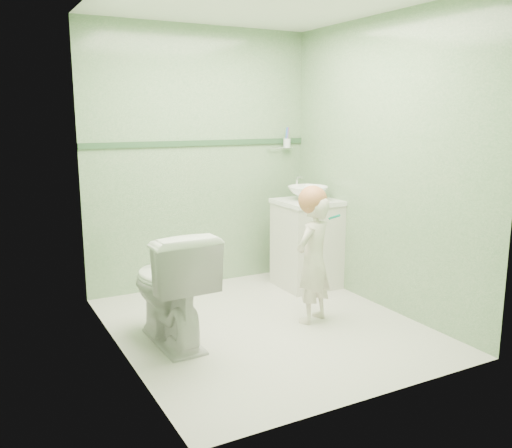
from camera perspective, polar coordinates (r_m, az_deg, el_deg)
ground at (r=4.30m, az=0.96°, el=-10.59°), size 2.50×2.50×0.00m
room_shell at (r=4.01m, az=1.02°, el=5.51°), size 2.50×2.54×2.40m
trim_stripe at (r=5.11m, az=-5.83°, el=8.42°), size 2.20×0.02×0.05m
vanity at (r=5.17m, az=5.34°, el=-2.19°), size 0.52×0.50×0.80m
counter at (r=5.09m, az=5.42°, el=2.30°), size 0.54×0.52×0.04m
basin at (r=5.08m, az=5.44°, el=3.24°), size 0.37×0.37×0.13m
faucet at (r=5.22m, az=4.33°, el=4.37°), size 0.03×0.13×0.18m
cup_holder at (r=5.47m, az=3.18°, el=8.47°), size 0.26×0.07×0.21m
toilet at (r=3.93m, az=-8.96°, el=-6.46°), size 0.49×0.83×0.83m
toddler at (r=4.27m, az=6.01°, el=-3.73°), size 0.43×0.37×1.00m
hair_cap at (r=4.19m, az=5.95°, el=2.51°), size 0.22×0.22×0.22m
teal_toothbrush at (r=4.19m, az=8.09°, el=0.78°), size 0.10×0.14×0.08m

